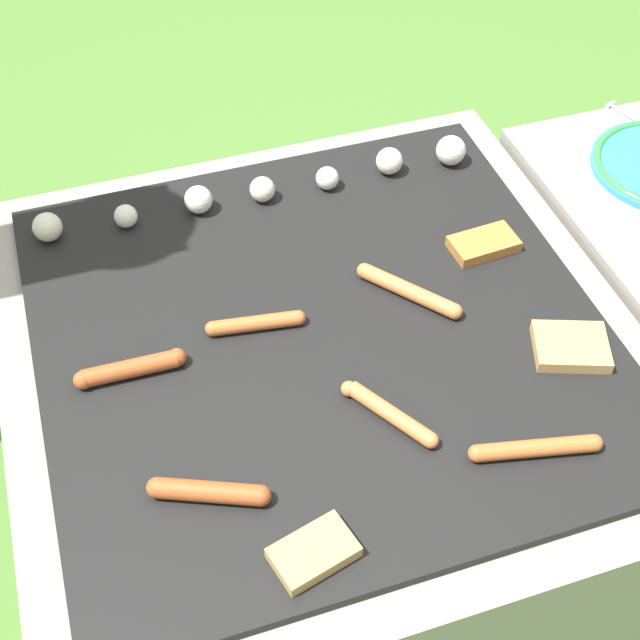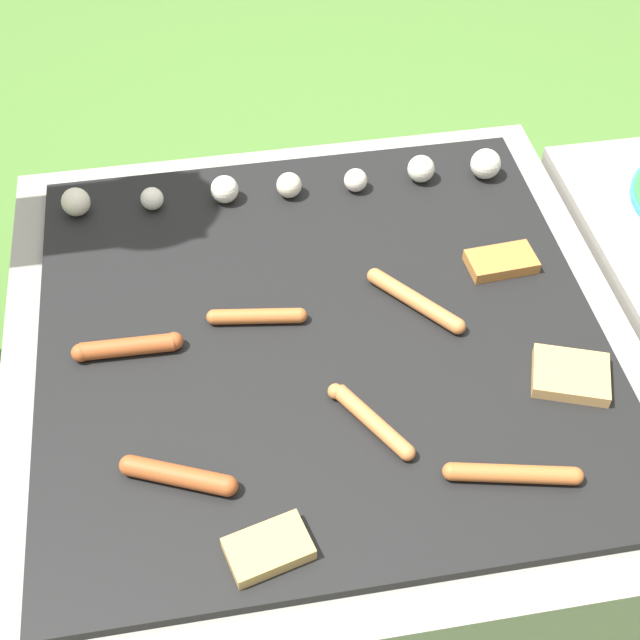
# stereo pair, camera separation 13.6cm
# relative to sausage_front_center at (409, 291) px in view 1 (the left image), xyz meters

# --- Properties ---
(ground_plane) EXTENTS (14.00, 14.00, 0.00)m
(ground_plane) POSITION_rel_sausage_front_center_xyz_m (-0.16, -0.02, -0.39)
(ground_plane) COLOR #47702D
(grill) EXTENTS (0.98, 0.98, 0.38)m
(grill) POSITION_rel_sausage_front_center_xyz_m (-0.16, -0.02, -0.20)
(grill) COLOR gray
(grill) RESTS_ON ground_plane
(sausage_front_center) EXTENTS (0.13, 0.15, 0.03)m
(sausage_front_center) POSITION_rel_sausage_front_center_xyz_m (0.00, 0.00, 0.00)
(sausage_front_center) COLOR #C6753D
(sausage_front_center) RESTS_ON grill
(sausage_mid_right) EXTENTS (0.17, 0.03, 0.03)m
(sausage_mid_right) POSITION_rel_sausage_front_center_xyz_m (-0.45, -0.02, 0.00)
(sausage_mid_right) COLOR #A34C23
(sausage_mid_right) RESTS_ON grill
(sausage_back_left) EXTENTS (0.16, 0.04, 0.02)m
(sausage_back_left) POSITION_rel_sausage_front_center_xyz_m (-0.25, 0.01, -0.00)
(sausage_back_left) COLOR #B7602D
(sausage_back_left) RESTS_ON grill
(sausage_mid_left) EXTENTS (0.18, 0.06, 0.02)m
(sausage_mid_left) POSITION_rel_sausage_front_center_xyz_m (0.05, -0.33, -0.00)
(sausage_mid_left) COLOR #B7602D
(sausage_mid_left) RESTS_ON grill
(sausage_back_center) EXTENTS (0.15, 0.08, 0.03)m
(sausage_back_center) POSITION_rel_sausage_front_center_xyz_m (-0.39, -0.26, 0.00)
(sausage_back_center) COLOR #A34C23
(sausage_back_center) RESTS_ON grill
(sausage_front_left) EXTENTS (0.10, 0.14, 0.02)m
(sausage_front_left) POSITION_rel_sausage_front_center_xyz_m (-0.11, -0.22, -0.00)
(sausage_front_left) COLOR #C6753D
(sausage_front_left) RESTS_ON grill
(bread_slice_right) EXTENTS (0.11, 0.07, 0.02)m
(bread_slice_right) POSITION_rel_sausage_front_center_xyz_m (0.16, 0.06, -0.00)
(bread_slice_right) COLOR #B27033
(bread_slice_right) RESTS_ON grill
(bread_slice_left) EXTENTS (0.12, 0.09, 0.02)m
(bread_slice_left) POSITION_rel_sausage_front_center_xyz_m (-0.28, -0.39, -0.00)
(bread_slice_left) COLOR tan
(bread_slice_left) RESTS_ON grill
(bread_slice_center) EXTENTS (0.13, 0.12, 0.02)m
(bread_slice_center) POSITION_rel_sausage_front_center_xyz_m (0.19, -0.18, -0.00)
(bread_slice_center) COLOR tan
(bread_slice_center) RESTS_ON grill
(mushroom_row) EXTENTS (0.78, 0.07, 0.05)m
(mushroom_row) POSITION_rel_sausage_front_center_xyz_m (-0.13, 0.31, 0.01)
(mushroom_row) COLOR beige
(mushroom_row) RESTS_ON grill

